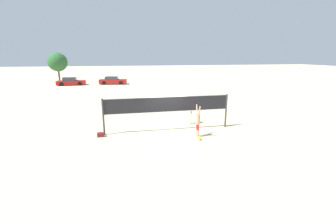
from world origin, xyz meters
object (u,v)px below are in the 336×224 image
Objects in this scene: gear_bag at (101,135)px; parked_car_near at (113,81)px; volleyball_net at (168,107)px; tree_left_cluster at (58,62)px; player_spiker at (198,120)px; player_blocker at (190,111)px; parked_car_mid at (71,82)px; volleyball at (200,138)px.

gear_bag is 27.18m from parked_car_near.
tree_left_cluster is (-14.88, 33.66, 2.04)m from volleyball_net.
volleyball_net is 20.25× the size of gear_bag.
volleyball_net is at bearing 45.88° from player_spiker.
player_blocker reaches higher than parked_car_mid.
tree_left_cluster reaches higher than parked_car_near.
volleyball is (-0.07, -0.61, -0.95)m from player_spiker.
player_blocker is 9.08× the size of volleyball.
player_spiker is 1.13m from volleyball.
parked_car_near is (-6.01, 28.39, -0.45)m from player_spiker.
volleyball is 29.61m from parked_car_near.
tree_left_cluster is at bearing 114.60° from volleyball.
parked_car_mid is (-7.05, 27.17, 0.47)m from gear_bag.
parked_car_near is at bearing 101.57° from volleyball.
parked_car_mid is at bearing -152.53° from player_blocker.
volleyball_net reaches higher than parked_car_near.
tree_left_cluster is (-16.82, 32.50, 2.69)m from player_blocker.
gear_bag is (-4.38, -0.31, -1.54)m from volleyball_net.
volleyball is (1.50, -2.14, -1.56)m from volleyball_net.
player_spiker is 6.15m from gear_bag.
player_spiker is at bearing -44.12° from volleyball_net.
tree_left_cluster is at bearing 155.21° from parked_car_near.
volleyball_net is at bearing -66.14° from tree_left_cluster.
player_spiker is at bearing -11.56° from gear_bag.
parked_car_near is at bearing 99.37° from volleyball_net.
player_blocker is 3.45m from volleyball.
player_spiker is 4.83× the size of gear_bag.
player_spiker is at bearing -69.82° from parked_car_near.
volleyball is 6.16m from gear_bag.
tree_left_cluster reaches higher than player_blocker.
volleyball_net is 29.21m from parked_car_mid.
player_spiker is 9.36× the size of volleyball.
gear_bag is at bearing -76.86° from player_blocker.
parked_car_near is 12.85m from tree_left_cluster.
volleyball_net is 39.23× the size of volleyball.
parked_car_near reaches higher than volleyball.
player_blocker is 4.69× the size of gear_bag.
volleyball is at bearing -7.39° from player_blocker.
volleyball is 0.04× the size of parked_car_near.
volleyball_net is 2.28m from player_spiker.
player_blocker is (1.93, 1.17, -0.65)m from volleyball_net.
player_spiker reaches higher than player_blocker.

